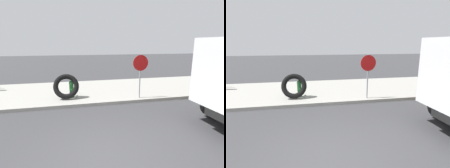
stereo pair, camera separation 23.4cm
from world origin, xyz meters
TOP-DOWN VIEW (x-y plane):
  - ground_plane at (0.00, 0.00)m, footprint 80.00×80.00m
  - sidewalk_curb at (0.00, 6.50)m, footprint 36.00×5.00m
  - fire_hydrant at (-0.61, 5.20)m, footprint 0.24×0.55m
  - loose_tire at (-0.85, 4.98)m, footprint 1.26×0.73m
  - stop_sign at (2.68, 4.28)m, footprint 0.76×0.08m

SIDE VIEW (x-z plane):
  - ground_plane at x=0.00m, z-range 0.00..0.00m
  - sidewalk_curb at x=0.00m, z-range 0.00..0.15m
  - fire_hydrant at x=-0.61m, z-range 0.18..1.02m
  - loose_tire at x=-0.85m, z-range 0.15..1.38m
  - stop_sign at x=2.68m, z-range 0.56..2.69m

